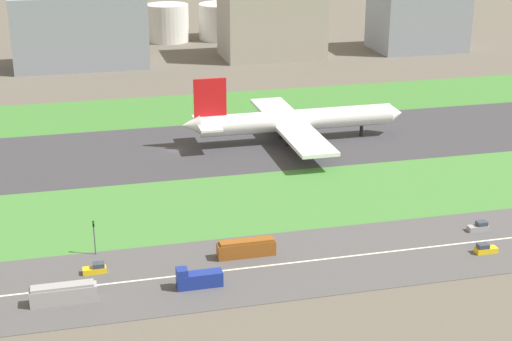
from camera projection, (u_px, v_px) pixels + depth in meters
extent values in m
plane|color=#5B564C|center=(175.00, 151.00, 214.96)|extent=(800.00, 800.00, 0.00)
cube|color=#38383D|center=(175.00, 151.00, 214.94)|extent=(280.00, 46.00, 0.10)
cube|color=#3D7A33|center=(157.00, 111.00, 252.28)|extent=(280.00, 36.00, 0.10)
cube|color=#427F38|center=(201.00, 207.00, 177.61)|extent=(280.00, 36.00, 0.10)
cube|color=#4C4C4F|center=(230.00, 270.00, 148.47)|extent=(280.00, 28.00, 0.10)
cube|color=silver|center=(230.00, 270.00, 148.45)|extent=(266.00, 0.50, 0.01)
cylinder|color=white|center=(297.00, 120.00, 220.69)|extent=(56.00, 6.00, 6.00)
cone|color=white|center=(395.00, 113.00, 227.44)|extent=(4.00, 5.70, 5.70)
cone|color=white|center=(191.00, 125.00, 213.54)|extent=(5.00, 5.40, 5.40)
cube|color=red|center=(210.00, 98.00, 212.29)|extent=(9.00, 0.80, 11.00)
cube|color=white|center=(207.00, 123.00, 214.49)|extent=(6.00, 16.00, 0.60)
cube|color=white|center=(276.00, 111.00, 234.31)|extent=(10.00, 26.00, 1.00)
cylinder|color=gray|center=(285.00, 123.00, 229.83)|extent=(5.00, 3.20, 3.20)
cube|color=white|center=(306.00, 141.00, 206.99)|extent=(10.00, 26.00, 1.00)
cylinder|color=gray|center=(303.00, 141.00, 213.44)|extent=(5.00, 3.20, 3.20)
cylinder|color=black|center=(361.00, 131.00, 226.69)|extent=(1.00, 1.00, 3.20)
cylinder|color=black|center=(280.00, 133.00, 224.57)|extent=(1.00, 1.00, 3.20)
cylinder|color=black|center=(287.00, 140.00, 218.19)|extent=(1.00, 1.00, 3.20)
cube|color=brown|center=(246.00, 249.00, 153.45)|extent=(11.60, 2.50, 3.00)
cube|color=brown|center=(247.00, 241.00, 152.86)|extent=(10.80, 2.30, 0.50)
cube|color=#99999E|center=(478.00, 228.00, 165.16)|extent=(4.40, 1.80, 1.10)
cube|color=#333D4C|center=(482.00, 223.00, 164.99)|extent=(2.20, 1.66, 0.90)
cube|color=yellow|center=(486.00, 250.00, 155.22)|extent=(4.40, 1.80, 1.10)
cube|color=#333D4C|center=(483.00, 246.00, 154.69)|extent=(2.20, 1.66, 0.90)
cube|color=navy|center=(200.00, 280.00, 141.88)|extent=(8.40, 2.50, 2.80)
cube|color=navy|center=(182.00, 272.00, 140.46)|extent=(2.00, 2.30, 1.20)
cube|color=yellow|center=(95.00, 270.00, 147.13)|extent=(4.40, 1.80, 1.10)
cube|color=#333D4C|center=(98.00, 265.00, 146.97)|extent=(2.20, 1.66, 0.90)
cube|color=#99999E|center=(64.00, 295.00, 136.41)|extent=(11.60, 2.50, 3.00)
cube|color=#99999E|center=(62.00, 286.00, 135.78)|extent=(10.80, 2.30, 0.50)
cylinder|color=#4C4C51|center=(95.00, 240.00, 153.70)|extent=(0.24, 0.24, 6.00)
cube|color=black|center=(93.00, 224.00, 152.45)|extent=(0.36, 0.36, 1.20)
sphere|color=#19D826|center=(93.00, 223.00, 152.17)|extent=(0.24, 0.24, 0.24)
cube|color=gray|center=(80.00, 31.00, 309.10)|extent=(52.00, 24.57, 28.65)
cube|color=#9E998E|center=(272.00, 16.00, 325.82)|extent=(41.46, 27.21, 34.67)
cube|color=gray|center=(418.00, 17.00, 341.86)|extent=(38.25, 27.64, 28.64)
cylinder|color=silver|center=(168.00, 23.00, 361.28)|extent=(19.68, 19.68, 17.12)
cylinder|color=silver|center=(225.00, 21.00, 367.53)|extent=(24.49, 24.49, 16.45)
cylinder|color=silver|center=(290.00, 17.00, 374.60)|extent=(18.91, 18.91, 17.55)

